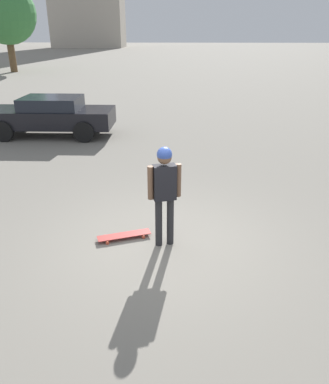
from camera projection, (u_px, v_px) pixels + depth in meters
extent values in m
plane|color=gray|center=(164.00, 244.00, 6.72)|extent=(220.00, 220.00, 0.00)
cylinder|color=#262628|center=(159.00, 223.00, 6.52)|extent=(0.12, 0.12, 0.89)
cylinder|color=#262628|center=(170.00, 221.00, 6.56)|extent=(0.12, 0.12, 0.89)
cube|color=black|center=(164.00, 182.00, 6.24)|extent=(0.42, 0.30, 0.61)
cylinder|color=brown|center=(150.00, 183.00, 6.18)|extent=(0.10, 0.10, 0.58)
cylinder|color=brown|center=(178.00, 180.00, 6.29)|extent=(0.10, 0.10, 0.58)
sphere|color=brown|center=(164.00, 157.00, 6.06)|extent=(0.24, 0.24, 0.24)
sphere|color=#2D4799|center=(164.00, 155.00, 6.05)|extent=(0.25, 0.25, 0.25)
cube|color=#A5332D|center=(124.00, 235.00, 6.87)|extent=(0.99, 0.54, 0.01)
cylinder|color=#D14C33|center=(107.00, 243.00, 6.68)|extent=(0.07, 0.05, 0.06)
cylinder|color=#D14C33|center=(105.00, 236.00, 6.90)|extent=(0.07, 0.05, 0.06)
cylinder|color=#D14C33|center=(143.00, 237.00, 6.87)|extent=(0.07, 0.05, 0.06)
cylinder|color=#D14C33|center=(140.00, 231.00, 7.09)|extent=(0.07, 0.05, 0.06)
cube|color=black|center=(50.00, 117.00, 13.32)|extent=(4.48, 1.75, 0.60)
cube|color=#1E232D|center=(51.00, 103.00, 13.12)|extent=(2.03, 1.55, 0.42)
cylinder|color=black|center=(3.00, 131.00, 12.70)|extent=(0.70, 0.21, 0.70)
cylinder|color=black|center=(22.00, 120.00, 14.26)|extent=(0.70, 0.21, 0.70)
cylinder|color=black|center=(84.00, 132.00, 12.63)|extent=(0.70, 0.21, 0.70)
cylinder|color=black|center=(94.00, 121.00, 14.19)|extent=(0.70, 0.21, 0.70)
cylinder|color=brown|center=(12.00, 54.00, 33.16)|extent=(0.60, 0.60, 3.01)
sphere|color=#387A3D|center=(5.00, 13.00, 31.85)|extent=(5.08, 5.08, 5.08)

